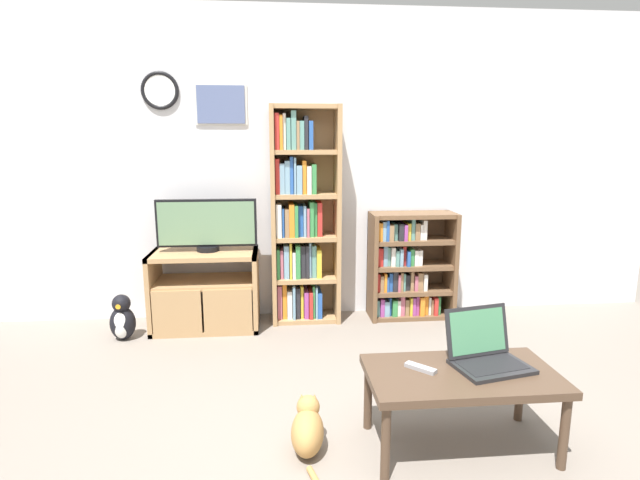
{
  "coord_description": "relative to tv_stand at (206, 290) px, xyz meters",
  "views": [
    {
      "loc": [
        -0.38,
        -2.03,
        1.52
      ],
      "look_at": [
        -0.08,
        1.23,
        0.86
      ],
      "focal_mm": 28.0,
      "sensor_mm": 36.0,
      "label": 1
    }
  ],
  "objects": [
    {
      "name": "ground_plane",
      "position": [
        0.95,
        -1.95,
        -0.32
      ],
      "size": [
        18.0,
        18.0,
        0.0
      ],
      "primitive_type": "plane",
      "color": "gray"
    },
    {
      "name": "wall_back",
      "position": [
        0.94,
        0.31,
        0.98
      ],
      "size": [
        6.1,
        0.09,
        2.6
      ],
      "color": "silver",
      "rests_on": "ground_plane"
    },
    {
      "name": "tv_stand",
      "position": [
        0.0,
        0.0,
        0.0
      ],
      "size": [
        0.86,
        0.48,
        0.64
      ],
      "color": "tan",
      "rests_on": "ground_plane"
    },
    {
      "name": "television",
      "position": [
        0.03,
        0.03,
        0.53
      ],
      "size": [
        0.8,
        0.18,
        0.42
      ],
      "color": "black",
      "rests_on": "tv_stand"
    },
    {
      "name": "bookshelf_tall",
      "position": [
        0.79,
        0.13,
        0.55
      ],
      "size": [
        0.57,
        0.31,
        1.8
      ],
      "color": "tan",
      "rests_on": "ground_plane"
    },
    {
      "name": "bookshelf_short",
      "position": [
        1.7,
        0.12,
        0.11
      ],
      "size": [
        0.73,
        0.32,
        0.92
      ],
      "color": "brown",
      "rests_on": "ground_plane"
    },
    {
      "name": "coffee_table",
      "position": [
        1.47,
        -1.79,
        0.04
      ],
      "size": [
        0.93,
        0.51,
        0.41
      ],
      "color": "#4C3828",
      "rests_on": "ground_plane"
    },
    {
      "name": "laptop",
      "position": [
        1.62,
        -1.72,
        0.15
      ],
      "size": [
        0.41,
        0.37,
        0.27
      ],
      "rotation": [
        0.0,
        0.0,
        0.22
      ],
      "color": "#232326",
      "rests_on": "coffee_table"
    },
    {
      "name": "remote_near_laptop",
      "position": [
        1.28,
        -1.75,
        0.09
      ],
      "size": [
        0.14,
        0.14,
        0.02
      ],
      "rotation": [
        0.0,
        0.0,
        0.79
      ],
      "color": "#99999E",
      "rests_on": "coffee_table"
    },
    {
      "name": "cat",
      "position": [
        0.72,
        -1.75,
        -0.2
      ],
      "size": [
        0.19,
        0.48,
        0.27
      ],
      "rotation": [
        0.0,
        0.0,
        -0.12
      ],
      "color": "#B78447",
      "rests_on": "ground_plane"
    },
    {
      "name": "penguin_figurine",
      "position": [
        -0.61,
        -0.21,
        -0.16
      ],
      "size": [
        0.19,
        0.17,
        0.36
      ],
      "color": "black",
      "rests_on": "ground_plane"
    }
  ]
}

